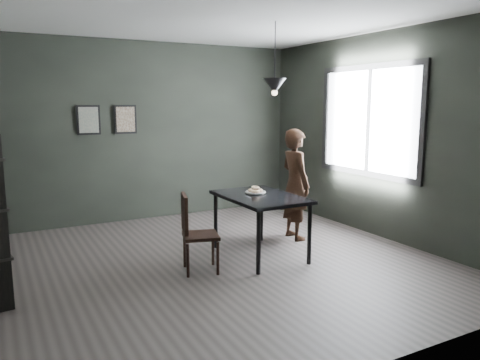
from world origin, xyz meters
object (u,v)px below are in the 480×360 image
woman (295,184)px  white_plate (255,193)px  wood_chair (193,228)px  pendant_lamp (275,86)px  cafe_table (260,202)px

woman → white_plate: bearing=113.2°
wood_chair → white_plate: bearing=32.0°
pendant_lamp → white_plate: bearing=169.1°
cafe_table → woman: woman is taller
wood_chair → cafe_table: bearing=23.8°
cafe_table → woman: size_ratio=0.79×
wood_chair → pendant_lamp: bearing=26.8°
white_plate → wood_chair: 1.02m
pendant_lamp → woman: bearing=30.1°
white_plate → wood_chair: wood_chair is taller
cafe_table → pendant_lamp: size_ratio=1.39×
cafe_table → pendant_lamp: bearing=21.8°
woman → pendant_lamp: (-0.56, -0.32, 1.30)m
wood_chair → woman: bearing=33.4°
cafe_table → wood_chair: size_ratio=1.37×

